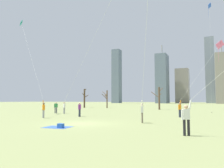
{
  "coord_description": "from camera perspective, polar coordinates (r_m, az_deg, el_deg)",
  "views": [
    {
      "loc": [
        9.61,
        -15.09,
        1.87
      ],
      "look_at": [
        0.0,
        6.0,
        3.58
      ],
      "focal_mm": 35.22,
      "sensor_mm": 36.0,
      "label": 1
    }
  ],
  "objects": [
    {
      "name": "skyline_mid_tower_left",
      "position": [
        140.49,
        12.91,
        1.33
      ],
      "size": [
        6.69,
        11.4,
        36.55
      ],
      "color": "slate",
      "rests_on": "ground"
    },
    {
      "name": "skyline_slender_spire",
      "position": [
        150.26,
        17.82,
        -0.48
      ],
      "size": [
        8.37,
        8.37,
        22.31
      ],
      "color": "gray",
      "rests_on": "ground"
    },
    {
      "name": "skyline_squat_block",
      "position": [
        133.73,
        26.7,
        1.28
      ],
      "size": [
        6.85,
        11.29,
        32.34
      ],
      "color": "gray",
      "rests_on": "ground"
    },
    {
      "name": "bare_tree_leftmost",
      "position": [
        55.1,
        -7.15,
        -3.45
      ],
      "size": [
        1.99,
        2.61,
        4.68
      ],
      "color": "#4C3828",
      "rests_on": "ground"
    },
    {
      "name": "bystander_watching_nearby",
      "position": [
        32.67,
        -14.36,
        -5.79
      ],
      "size": [
        0.36,
        0.43,
        1.62
      ],
      "color": "#33384C",
      "rests_on": "ground"
    },
    {
      "name": "kite_flyer_midfield_right_pink",
      "position": [
        26.4,
        19.26,
        -2.65
      ],
      "size": [
        5.1,
        7.15,
        9.73
      ],
      "color": "#33384C",
      "rests_on": "ground"
    },
    {
      "name": "distant_kite_low_near_trees_blue",
      "position": [
        42.44,
        24.03,
        16.51
      ],
      "size": [
        0.5,
        3.96,
        18.55
      ],
      "color": "blue",
      "rests_on": "ground"
    },
    {
      "name": "kite_flyer_midfield_left_yellow",
      "position": [
        27.28,
        -8.66,
        2.32
      ],
      "size": [
        14.6,
        9.06,
        16.49
      ],
      "color": "gray",
      "rests_on": "ground"
    },
    {
      "name": "bare_tree_right_of_center",
      "position": [
        44.9,
        12.11,
        -3.43
      ],
      "size": [
        2.28,
        1.36,
        4.49
      ],
      "color": "brown",
      "rests_on": "ground"
    },
    {
      "name": "ground_plane",
      "position": [
        17.98,
        -8.08,
        -10.14
      ],
      "size": [
        400.0,
        400.0,
        0.0
      ],
      "primitive_type": "plane",
      "color": "#848E56"
    },
    {
      "name": "picnic_spot",
      "position": [
        15.59,
        -13.52,
        -10.64
      ],
      "size": [
        1.93,
        1.57,
        0.31
      ],
      "color": "#3359B2",
      "rests_on": "ground"
    },
    {
      "name": "kite_flyer_foreground_left_purple",
      "position": [
        16.22,
        8.22,
        0.2
      ],
      "size": [
        4.28,
        11.37,
        12.49
      ],
      "color": "#726656",
      "rests_on": "ground"
    },
    {
      "name": "bystander_far_off_by_trees",
      "position": [
        25.43,
        -8.41,
        -6.35
      ],
      "size": [
        0.24,
        0.51,
        1.62
      ],
      "color": "#33384C",
      "rests_on": "ground"
    },
    {
      "name": "kite_flyer_far_back_teal",
      "position": [
        25.52,
        -18.28,
        -2.46
      ],
      "size": [
        8.89,
        4.93,
        13.39
      ],
      "color": "gray",
      "rests_on": "ground"
    },
    {
      "name": "skyline_short_annex",
      "position": [
        152.16,
        24.07,
        3.32
      ],
      "size": [
        5.55,
        6.33,
        41.75
      ],
      "color": "gray",
      "rests_on": "ground"
    },
    {
      "name": "bare_tree_rightmost",
      "position": [
        52.76,
        -1.4,
        -3.72
      ],
      "size": [
        1.99,
        2.19,
        4.24
      ],
      "color": "brown",
      "rests_on": "ground"
    },
    {
      "name": "skyline_mid_tower_right",
      "position": [
        147.24,
        1.22,
        2.03
      ],
      "size": [
        5.23,
        5.78,
        35.82
      ],
      "color": "slate",
      "rests_on": "ground"
    }
  ]
}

